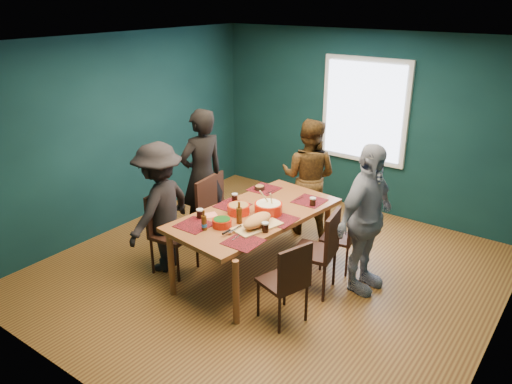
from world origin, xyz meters
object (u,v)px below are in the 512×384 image
chair_right_near (288,278)px  person_near_left (160,208)px  chair_right_mid (322,246)px  bowl_dumpling (268,208)px  chair_left_mid (214,210)px  cutting_board (257,222)px  person_far_left (202,176)px  chair_left_near (167,226)px  person_right (366,220)px  bowl_salad (239,209)px  chair_left_far (221,201)px  bowl_herbs (222,222)px  chair_right_far (345,233)px  dining_table (255,218)px  person_back (309,177)px

chair_right_near → person_near_left: 1.88m
chair_right_mid → bowl_dumpling: bearing=171.0°
chair_left_mid → cutting_board: chair_left_mid is taller
person_far_left → bowl_dumpling: bearing=92.6°
chair_left_near → person_right: 2.33m
chair_right_mid → person_far_left: (-1.97, 0.24, 0.33)m
chair_left_mid → person_right: 2.00m
chair_right_near → bowl_salad: bearing=171.5°
chair_left_far → chair_left_mid: (0.22, -0.41, 0.06)m
bowl_dumpling → bowl_herbs: bearing=-110.4°
chair_left_mid → chair_right_far: size_ratio=1.17×
chair_left_far → cutting_board: cutting_board is taller
chair_left_near → chair_right_far: chair_left_near is taller
chair_left_mid → person_right: bearing=1.4°
chair_right_near → bowl_salad: (-1.01, 0.50, 0.31)m
bowl_salad → chair_left_near: bearing=-150.2°
chair_right_far → cutting_board: size_ratio=1.20×
chair_right_mid → chair_right_near: (0.02, -0.72, -0.04)m
dining_table → bowl_herbs: bearing=-91.2°
chair_right_far → bowl_dumpling: size_ratio=2.60×
cutting_board → chair_left_mid: bearing=170.6°
chair_right_mid → bowl_dumpling: size_ratio=3.04×
dining_table → bowl_salad: 0.23m
person_back → cutting_board: 1.69m
chair_left_near → person_near_left: (-0.09, -0.01, 0.22)m
chair_left_near → cutting_board: bearing=5.6°
bowl_salad → cutting_board: bearing=-24.6°
bowl_herbs → chair_left_far: bearing=130.4°
person_right → bowl_herbs: (-1.27, -0.95, -0.03)m
chair_left_far → person_near_left: person_near_left is taller
chair_left_far → bowl_herbs: bowl_herbs is taller
dining_table → bowl_salad: bearing=-130.7°
person_near_left → bowl_herbs: (0.91, 0.06, 0.04)m
chair_left_mid → bowl_herbs: 0.98m
chair_left_near → bowl_salad: chair_left_near is taller
chair_left_near → chair_right_mid: (1.75, 0.65, -0.00)m
chair_right_mid → cutting_board: 0.77m
person_right → chair_left_near: bearing=121.8°
dining_table → person_near_left: bearing=-142.9°
cutting_board → person_back: bearing=115.6°
cutting_board → bowl_dumpling: bearing=120.8°
chair_right_near → person_near_left: person_near_left is taller
chair_left_far → bowl_dumpling: 1.27m
bowl_dumpling → cutting_board: 0.39m
chair_left_far → chair_right_mid: (1.83, -0.46, 0.07)m
chair_right_far → cutting_board: cutting_board is taller
person_near_left → chair_left_mid: bearing=153.2°
chair_left_far → person_near_left: bearing=-98.6°
dining_table → chair_left_mid: size_ratio=2.22×
chair_right_far → chair_right_near: 1.33m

